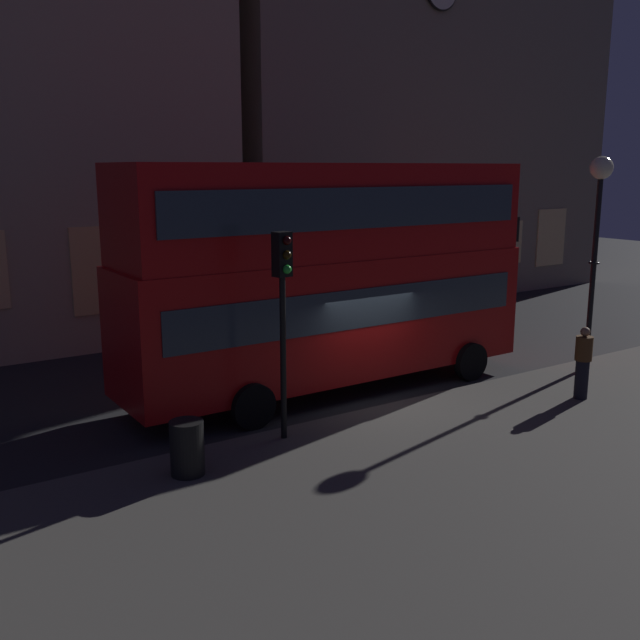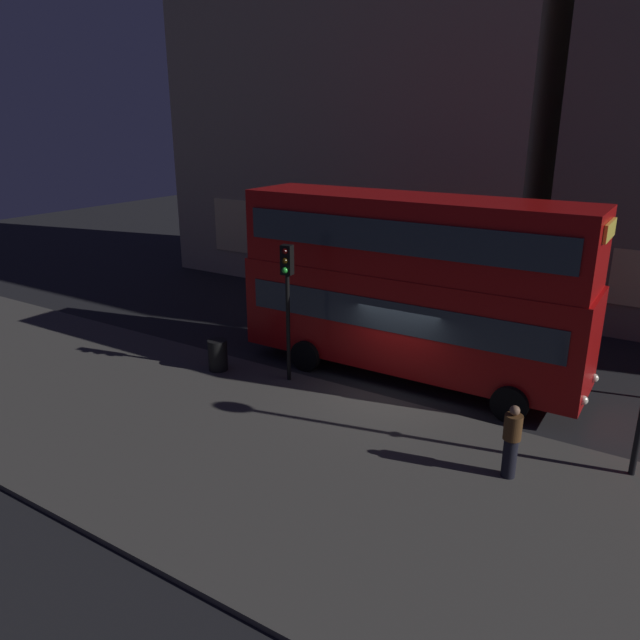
% 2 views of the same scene
% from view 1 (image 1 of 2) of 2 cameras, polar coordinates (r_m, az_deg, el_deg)
% --- Properties ---
extents(ground_plane, '(80.00, 80.00, 0.00)m').
position_cam_1_polar(ground_plane, '(17.00, 3.87, -6.51)').
color(ground_plane, '#232326').
extents(sidewalk_slab, '(44.00, 8.35, 0.12)m').
position_cam_1_polar(sidewalk_slab, '(13.74, 16.32, -11.32)').
color(sidewalk_slab, '#4C4944').
rests_on(sidewalk_slab, ground).
extents(building_plain_facade, '(17.93, 8.06, 17.35)m').
position_cam_1_polar(building_plain_facade, '(32.74, 6.30, 17.70)').
color(building_plain_facade, gray).
rests_on(building_plain_facade, ground).
extents(double_decker_bus, '(10.51, 2.87, 5.49)m').
position_cam_1_polar(double_decker_bus, '(17.15, 0.83, 4.21)').
color(double_decker_bus, '#B20F0F').
rests_on(double_decker_bus, ground).
extents(traffic_light_near_kerb, '(0.35, 0.38, 4.09)m').
position_cam_1_polar(traffic_light_near_kerb, '(13.71, -2.96, 2.20)').
color(traffic_light_near_kerb, black).
rests_on(traffic_light_near_kerb, sidewalk_slab).
extents(traffic_light_far_side, '(0.34, 0.37, 3.74)m').
position_cam_1_polar(traffic_light_far_side, '(25.85, 15.00, 5.61)').
color(traffic_light_far_side, black).
rests_on(traffic_light_far_side, ground).
extents(street_lamp, '(0.58, 0.58, 5.56)m').
position_cam_1_polar(street_lamp, '(19.89, 21.24, 8.46)').
color(street_lamp, black).
rests_on(street_lamp, sidewalk_slab).
extents(pedestrian, '(0.39, 0.39, 1.70)m').
position_cam_1_polar(pedestrian, '(17.67, 20.15, -3.18)').
color(pedestrian, black).
rests_on(pedestrian, sidewalk_slab).
extents(litter_bin, '(0.60, 0.60, 0.97)m').
position_cam_1_polar(litter_bin, '(12.91, -10.51, -9.95)').
color(litter_bin, black).
rests_on(litter_bin, sidewalk_slab).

